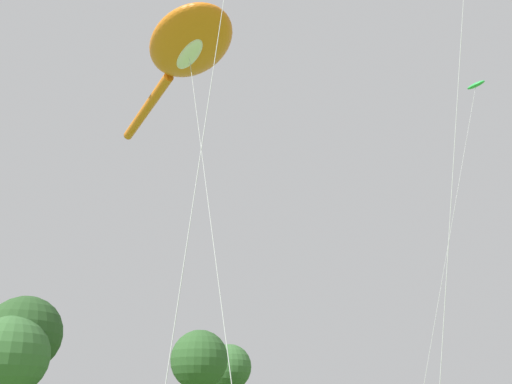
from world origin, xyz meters
TOP-DOWN VIEW (x-y plane):
  - big_show_kite at (-0.83, 16.72)m, footprint 3.49×13.71m
  - small_kite_bird_shape at (12.29, 13.50)m, footprint 4.87×2.49m
  - tree_oak_right at (-4.18, 52.47)m, footprint 6.94×6.94m
  - tree_oak_left at (21.98, 66.14)m, footprint 5.90×5.90m
  - tree_broad_distant at (15.07, 58.57)m, footprint 6.64×6.64m
  - tree_shrub_far at (-5.11, 50.32)m, footprint 6.85×6.85m

SIDE VIEW (x-z plane):
  - tree_shrub_far at x=-5.11m, z-range 1.14..10.34m
  - tree_oak_left at x=21.98m, z-range 1.91..11.74m
  - tree_broad_distant at x=15.07m, z-range 1.78..12.08m
  - tree_oak_right at x=-4.18m, z-range 2.17..13.57m
  - small_kite_bird_shape at x=12.29m, z-range 7.35..23.16m
  - big_show_kite at x=-0.83m, z-range 7.43..23.68m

